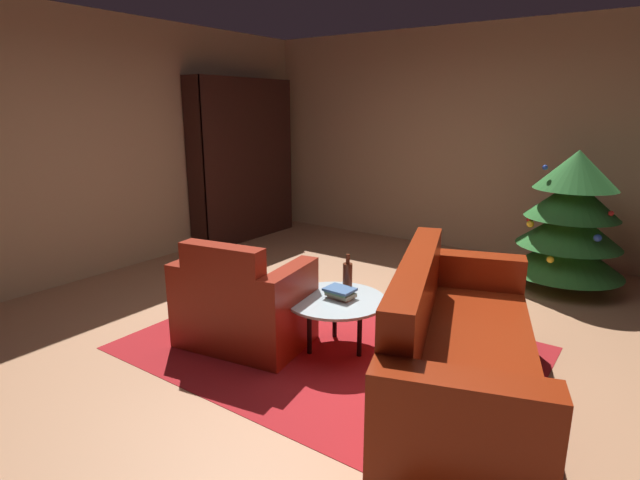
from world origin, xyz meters
name	(u,v)px	position (x,y,z in m)	size (l,w,h in m)	color
ground_plane	(341,342)	(0.00, 0.00, 0.00)	(7.60, 7.60, 0.00)	#B27B56
wall_back	(485,142)	(0.00, 3.20, 1.36)	(6.23, 0.06, 2.73)	tan
wall_left	(95,147)	(-3.08, 0.00, 1.36)	(0.06, 6.45, 2.73)	tan
area_rug	(330,348)	(-0.02, -0.13, 0.00)	(2.89, 2.03, 0.01)	maroon
bookshelf_unit	(250,162)	(-2.85, 2.11, 1.04)	(0.33, 1.68, 2.14)	black
armchair_red	(243,306)	(-0.61, -0.44, 0.31)	(1.03, 0.80, 0.84)	maroon
couch_red	(456,354)	(1.00, -0.26, 0.31)	(1.40, 2.23, 0.89)	maroon
coffee_table	(336,303)	(0.02, -0.11, 0.37)	(0.75, 0.75, 0.41)	black
book_stack_on_table	(340,293)	(0.04, -0.09, 0.45)	(0.22, 0.17, 0.08)	gray
bottle_on_table	(348,276)	(-0.01, 0.09, 0.52)	(0.07, 0.07, 0.29)	#562617
decorated_tree	(571,221)	(1.17, 2.32, 0.69)	(1.08, 1.08, 1.38)	brown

